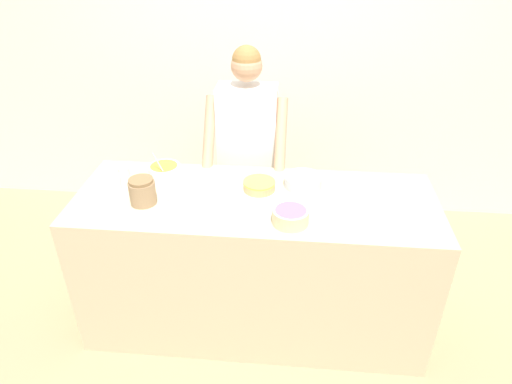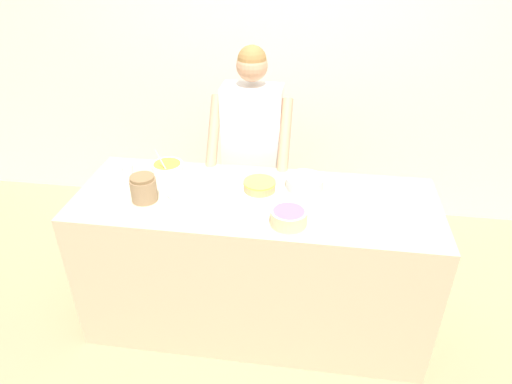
{
  "view_description": "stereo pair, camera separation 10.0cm",
  "coord_description": "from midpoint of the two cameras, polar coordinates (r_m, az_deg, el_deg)",
  "views": [
    {
      "loc": [
        0.2,
        -1.71,
        2.2
      ],
      "look_at": [
        0.01,
        0.32,
        0.96
      ],
      "focal_mm": 32.0,
      "sensor_mm": 36.0,
      "label": 1
    },
    {
      "loc": [
        0.3,
        -1.7,
        2.2
      ],
      "look_at": [
        0.01,
        0.32,
        0.96
      ],
      "focal_mm": 32.0,
      "sensor_mm": 36.0,
      "label": 2
    }
  ],
  "objects": [
    {
      "name": "ground_plane",
      "position": [
        2.79,
        -1.95,
        -20.64
      ],
      "size": [
        14.0,
        14.0,
        0.0
      ],
      "primitive_type": "plane",
      "color": "tan"
    },
    {
      "name": "wall_back",
      "position": [
        3.59,
        1.29,
        16.78
      ],
      "size": [
        10.0,
        0.05,
        2.6
      ],
      "color": "silver",
      "rests_on": "ground_plane"
    },
    {
      "name": "counter",
      "position": [
        2.71,
        -1.19,
        -8.85
      ],
      "size": [
        1.96,
        0.71,
        0.9
      ],
      "color": "#C6B793",
      "rests_on": "ground_plane"
    },
    {
      "name": "person_baker",
      "position": [
        2.95,
        -2.08,
        6.04
      ],
      "size": [
        0.51,
        0.44,
        1.56
      ],
      "color": "#2D2D38",
      "rests_on": "ground_plane"
    },
    {
      "name": "cake",
      "position": [
        2.43,
        -0.78,
        0.1
      ],
      "size": [
        0.3,
        0.3,
        0.1
      ],
      "color": "silver",
      "rests_on": "counter"
    },
    {
      "name": "frosting_bowl_orange",
      "position": [
        2.7,
        -12.44,
        2.64
      ],
      "size": [
        0.18,
        0.18,
        0.19
      ],
      "color": "white",
      "rests_on": "counter"
    },
    {
      "name": "frosting_bowl_purple",
      "position": [
        2.24,
        3.06,
        -3.01
      ],
      "size": [
        0.18,
        0.18,
        0.08
      ],
      "color": "beige",
      "rests_on": "counter"
    },
    {
      "name": "frosting_bowl_white",
      "position": [
        2.55,
        4.79,
        1.41
      ],
      "size": [
        0.21,
        0.21,
        0.06
      ],
      "color": "silver",
      "rests_on": "counter"
    },
    {
      "name": "drinking_glass",
      "position": [
        2.64,
        -17.08,
        1.77
      ],
      "size": [
        0.06,
        0.06,
        0.12
      ],
      "color": "silver",
      "rests_on": "counter"
    },
    {
      "name": "ceramic_plate",
      "position": [
        2.52,
        -10.02,
        -0.19
      ],
      "size": [
        0.21,
        0.21,
        0.01
      ],
      "color": "white",
      "rests_on": "counter"
    },
    {
      "name": "stoneware_jar",
      "position": [
        2.46,
        -15.16,
        0.07
      ],
      "size": [
        0.14,
        0.14,
        0.14
      ],
      "color": "#9E7F5B",
      "rests_on": "counter"
    }
  ]
}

